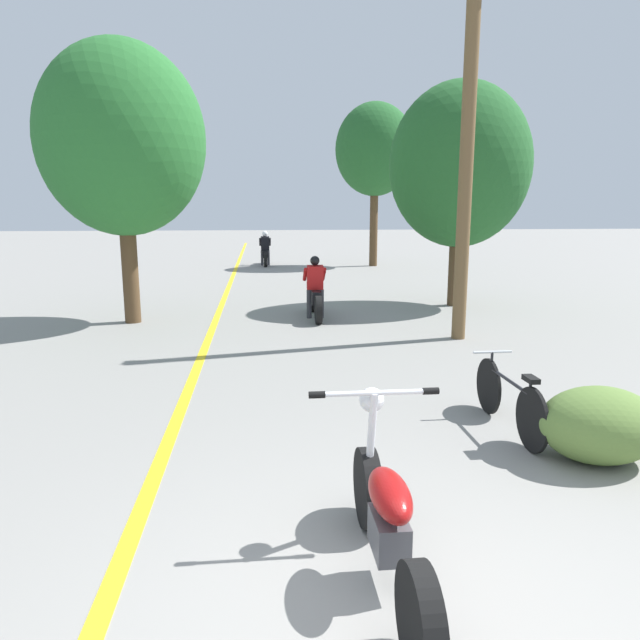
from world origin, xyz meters
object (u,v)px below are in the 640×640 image
object	(u,v)px
utility_pole	(467,141)
roadside_tree_right_far	(375,150)
motorcycle_foreground	(388,520)
bicycle_parked	(509,399)
roadside_tree_right_near	(460,166)
motorcycle_rider_far	(265,252)
roadside_tree_left	(122,140)
motorcycle_rider_lead	(315,295)

from	to	relation	value
utility_pole	roadside_tree_right_far	bearing A→B (deg)	85.45
utility_pole	motorcycle_foreground	world-z (taller)	utility_pole
bicycle_parked	roadside_tree_right_near	bearing A→B (deg)	74.99
roadside_tree_right_near	motorcycle_rider_far	bearing A→B (deg)	113.10
roadside_tree_left	motorcycle_rider_lead	bearing A→B (deg)	1.98
utility_pole	roadside_tree_right_far	world-z (taller)	utility_pole
roadside_tree_left	motorcycle_foreground	distance (m)	9.86
motorcycle_foreground	motorcycle_rider_lead	world-z (taller)	motorcycle_rider_lead
utility_pole	roadside_tree_right_far	distance (m)	13.27
motorcycle_rider_far	roadside_tree_right_far	bearing A→B (deg)	-8.86
roadside_tree_right_far	motorcycle_foreground	xyz separation A→B (m)	(-3.82, -19.75, -4.14)
roadside_tree_right_near	bicycle_parked	world-z (taller)	roadside_tree_right_near
motorcycle_rider_lead	bicycle_parked	world-z (taller)	motorcycle_rider_lead
motorcycle_foreground	roadside_tree_left	bearing A→B (deg)	111.25
roadside_tree_left	motorcycle_rider_far	distance (m)	12.46
roadside_tree_right_near	motorcycle_foreground	world-z (taller)	roadside_tree_right_near
utility_pole	motorcycle_rider_lead	bearing A→B (deg)	136.44
roadside_tree_right_far	motorcycle_rider_lead	distance (m)	12.15
bicycle_parked	utility_pole	bearing A→B (deg)	77.25
utility_pole	motorcycle_rider_lead	world-z (taller)	utility_pole
utility_pole	motorcycle_rider_far	size ratio (longest dim) A/B	3.26
roadside_tree_right_near	roadside_tree_left	world-z (taller)	roadside_tree_left
utility_pole	roadside_tree_right_near	bearing A→B (deg)	72.28
roadside_tree_right_near	motorcycle_foreground	size ratio (longest dim) A/B	2.62
motorcycle_foreground	motorcycle_rider_far	world-z (taller)	motorcycle_rider_far
roadside_tree_right_far	motorcycle_rider_far	size ratio (longest dim) A/B	3.12
utility_pole	roadside_tree_left	bearing A→B (deg)	160.91
roadside_tree_right_far	roadside_tree_right_near	bearing A→B (deg)	-89.63
motorcycle_rider_lead	bicycle_parked	distance (m)	6.69
motorcycle_rider_lead	utility_pole	bearing A→B (deg)	-43.56
roadside_tree_right_near	roadside_tree_right_far	distance (m)	9.79
motorcycle_rider_lead	motorcycle_rider_far	distance (m)	11.64
roadside_tree_right_near	motorcycle_rider_far	xyz separation A→B (m)	(-4.43, 10.39, -2.74)
roadside_tree_right_far	bicycle_parked	distance (m)	18.07
motorcycle_rider_far	motorcycle_rider_lead	bearing A→B (deg)	-85.36
roadside_tree_right_near	roadside_tree_right_far	bearing A→B (deg)	90.37
motorcycle_rider_lead	motorcycle_rider_far	size ratio (longest dim) A/B	0.97
motorcycle_foreground	motorcycle_rider_lead	bearing A→B (deg)	87.44
utility_pole	roadside_tree_right_near	xyz separation A→B (m)	(1.11, 3.48, -0.15)
motorcycle_rider_lead	bicycle_parked	bearing A→B (deg)	-77.81
roadside_tree_left	bicycle_parked	bearing A→B (deg)	-50.98
utility_pole	roadside_tree_right_near	size ratio (longest dim) A/B	1.29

